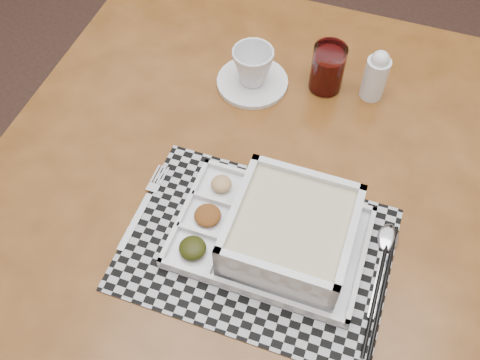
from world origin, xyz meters
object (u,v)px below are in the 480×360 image
cup (253,66)px  creamer_bottle (376,75)px  juice_glass (327,70)px  serving_tray (284,233)px  dining_table (273,210)px

cup → creamer_bottle: creamer_bottle is taller
juice_glass → creamer_bottle: creamer_bottle is taller
serving_tray → creamer_bottle: size_ratio=2.79×
cup → dining_table: bearing=-69.1°
creamer_bottle → dining_table: bearing=-113.0°
serving_tray → juice_glass: size_ratio=3.08×
juice_glass → cup: bearing=-164.5°
dining_table → juice_glass: juice_glass is taller
juice_glass → creamer_bottle: size_ratio=0.91×
creamer_bottle → juice_glass: bearing=-174.4°
juice_glass → creamer_bottle: (0.10, 0.01, 0.01)m
serving_tray → cup: (-0.17, 0.34, 0.01)m
dining_table → cup: 0.30m
cup → creamer_bottle: size_ratio=0.75×
cup → juice_glass: juice_glass is taller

